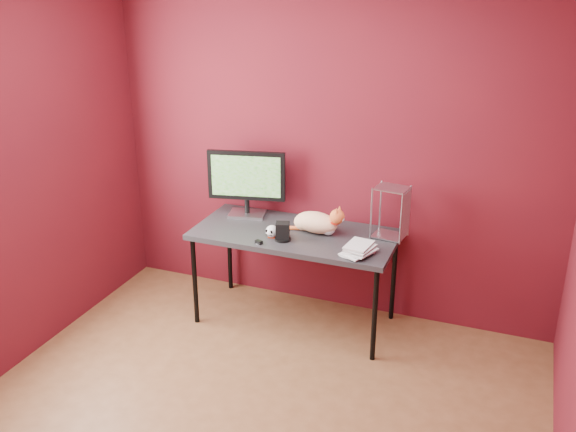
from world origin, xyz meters
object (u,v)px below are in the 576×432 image
at_px(desk, 295,238).
at_px(monitor, 246,180).
at_px(cat, 317,222).
at_px(skull_mug, 272,231).
at_px(book_stack, 352,193).
at_px(speaker, 283,232).

height_order(desk, monitor, monitor).
distance_m(desk, monitor, 0.61).
xyz_separation_m(desk, cat, (0.15, 0.05, 0.13)).
distance_m(skull_mug, book_stack, 0.71).
xyz_separation_m(cat, speaker, (-0.18, -0.22, -0.02)).
relative_size(cat, book_stack, 0.59).
relative_size(skull_mug, book_stack, 0.11).
bearing_deg(monitor, speaker, -51.10).
bearing_deg(monitor, book_stack, -33.10).
bearing_deg(cat, desk, -152.98).
bearing_deg(desk, book_stack, -19.97).
relative_size(desk, monitor, 2.51).
bearing_deg(monitor, cat, -24.30).
bearing_deg(book_stack, speaker, 179.61).
bearing_deg(skull_mug, cat, 46.21).
bearing_deg(desk, speaker, -100.34).
relative_size(speaker, book_stack, 0.16).
xyz_separation_m(desk, skull_mug, (-0.12, -0.15, 0.10)).
bearing_deg(speaker, monitor, 124.34).
height_order(desk, skull_mug, skull_mug).
height_order(speaker, book_stack, book_stack).
relative_size(monitor, speaker, 4.45).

